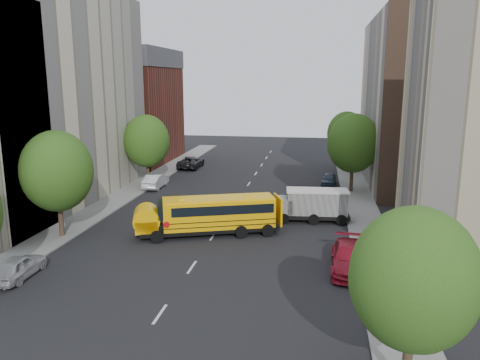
% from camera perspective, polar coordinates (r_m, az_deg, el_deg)
% --- Properties ---
extents(ground, '(120.00, 120.00, 0.00)m').
position_cam_1_polar(ground, '(36.93, -2.61, -5.84)').
color(ground, black).
rests_on(ground, ground).
extents(sidewalk_left, '(3.00, 80.00, 0.12)m').
position_cam_1_polar(sidewalk_left, '(45.11, -15.69, -2.87)').
color(sidewalk_left, slate).
rests_on(sidewalk_left, ground).
extents(sidewalk_right, '(3.00, 80.00, 0.12)m').
position_cam_1_polar(sidewalk_right, '(41.13, 14.83, -4.27)').
color(sidewalk_right, slate).
rests_on(sidewalk_right, ground).
extents(lane_markings, '(0.15, 64.00, 0.01)m').
position_cam_1_polar(lane_markings, '(46.37, -0.02, -2.07)').
color(lane_markings, silver).
rests_on(lane_markings, ground).
extents(building_left_cream, '(10.00, 26.00, 20.00)m').
position_cam_1_polar(building_left_cream, '(47.71, -23.06, 9.52)').
color(building_left_cream, beige).
rests_on(building_left_cream, ground).
extents(building_left_redbrick, '(10.00, 15.00, 13.00)m').
position_cam_1_polar(building_left_redbrick, '(67.50, -12.78, 7.70)').
color(building_left_redbrick, maroon).
rests_on(building_left_redbrick, ground).
extents(building_right_far, '(10.00, 22.00, 18.00)m').
position_cam_1_polar(building_right_far, '(55.40, 20.75, 8.90)').
color(building_right_far, beige).
rests_on(building_right_far, ground).
extents(building_right_sidewall, '(10.10, 0.30, 18.00)m').
position_cam_1_polar(building_right_sidewall, '(44.66, 23.41, 8.09)').
color(building_right_sidewall, brown).
rests_on(building_right_sidewall, ground).
extents(street_tree_1, '(5.12, 5.12, 7.90)m').
position_cam_1_polar(street_tree_1, '(36.08, -21.43, 1.00)').
color(street_tree_1, '#38281C').
rests_on(street_tree_1, ground).
extents(street_tree_2, '(4.99, 4.99, 7.71)m').
position_cam_1_polar(street_tree_2, '(52.15, -11.33, 4.68)').
color(street_tree_2, '#38281C').
rests_on(street_tree_2, ground).
extents(street_tree_3, '(4.61, 4.61, 7.11)m').
position_cam_1_polar(street_tree_3, '(18.10, 20.45, -11.26)').
color(street_tree_3, '#38281C').
rests_on(street_tree_3, ground).
extents(street_tree_4, '(5.25, 5.25, 8.10)m').
position_cam_1_polar(street_tree_4, '(48.87, 13.64, 4.38)').
color(street_tree_4, '#38281C').
rests_on(street_tree_4, ground).
extents(street_tree_5, '(4.86, 4.86, 7.51)m').
position_cam_1_polar(street_tree_5, '(60.80, 12.86, 5.53)').
color(street_tree_5, '#38281C').
rests_on(street_tree_5, ground).
extents(school_bus, '(10.42, 5.65, 2.90)m').
position_cam_1_polar(school_bus, '(34.95, -3.91, -4.14)').
color(school_bus, black).
rests_on(school_bus, ground).
extents(safari_truck, '(6.35, 2.78, 2.65)m').
position_cam_1_polar(safari_truck, '(38.69, 8.72, -2.97)').
color(safari_truck, black).
rests_on(safari_truck, ground).
extents(parked_car_0, '(1.75, 4.12, 1.39)m').
position_cam_1_polar(parked_car_0, '(30.68, -25.41, -9.51)').
color(parked_car_0, '#ADAEB4').
rests_on(parked_car_0, ground).
extents(parked_car_1, '(1.62, 4.59, 1.51)m').
position_cam_1_polar(parked_car_1, '(50.96, -10.26, -0.10)').
color(parked_car_1, silver).
rests_on(parked_car_1, ground).
extents(parked_car_2, '(2.63, 5.59, 1.55)m').
position_cam_1_polar(parked_car_2, '(61.75, -6.00, 2.18)').
color(parked_car_2, black).
rests_on(parked_car_2, ground).
extents(parked_car_3, '(2.43, 5.54, 1.58)m').
position_cam_1_polar(parked_car_3, '(29.55, 13.21, -9.24)').
color(parked_car_3, maroon).
rests_on(parked_car_3, ground).
extents(parked_car_4, '(1.88, 3.91, 1.29)m').
position_cam_1_polar(parked_car_4, '(52.32, 10.79, 0.07)').
color(parked_car_4, '#2D3B4F').
rests_on(parked_car_4, ground).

